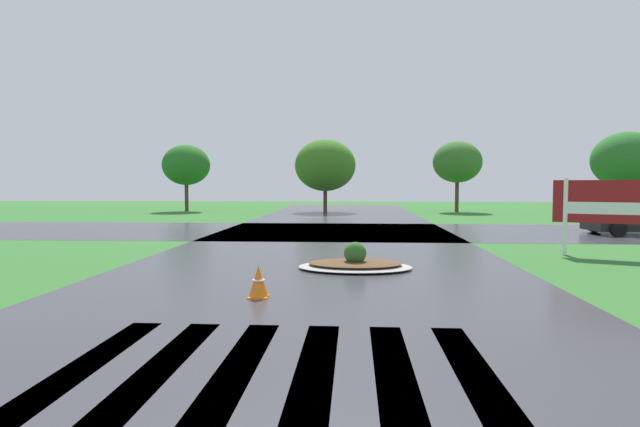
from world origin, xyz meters
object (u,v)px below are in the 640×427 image
Objects in this scene: car_dark_suv at (640,220)px; traffic_cone at (258,282)px; median_island at (355,264)px; estate_billboard at (613,205)px.

traffic_cone is at bearing -138.87° from car_dark_suv.
median_island is 15.41m from car_dark_suv.
estate_billboard is 11.01m from traffic_cone.
traffic_cone is (-13.68, -13.25, -0.32)m from car_dark_suv.
estate_billboard is at bearing 18.94° from median_island.
median_island is 4.70× the size of traffic_cone.
traffic_cone is (-1.81, -3.44, 0.15)m from median_island.
median_island is at bearing 62.29° from traffic_cone.
median_island is at bearing -143.39° from car_dark_suv.
car_dark_suv is at bearing -97.92° from estate_billboard.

